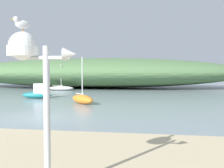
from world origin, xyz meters
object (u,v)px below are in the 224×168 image
at_px(sailboat_by_sandbar, 82,99).
at_px(mast_structure, 30,59).
at_px(sailboat_mid_channel, 61,88).
at_px(seagull_on_radar, 22,24).
at_px(motorboat_off_point, 38,93).

bearing_deg(sailboat_by_sandbar, mast_structure, -78.21).
distance_m(mast_structure, sailboat_mid_channel, 29.53).
height_order(seagull_on_radar, sailboat_mid_channel, sailboat_mid_channel).
height_order(sailboat_by_sandbar, sailboat_mid_channel, sailboat_by_sandbar).
bearing_deg(sailboat_mid_channel, motorboat_off_point, -81.76).
height_order(sailboat_by_sandbar, motorboat_off_point, sailboat_by_sandbar).
xyz_separation_m(sailboat_by_sandbar, sailboat_mid_channel, (-6.57, 13.39, -0.06)).
height_order(mast_structure, sailboat_by_sandbar, sailboat_by_sandbar).
relative_size(mast_structure, sailboat_mid_channel, 0.84).
bearing_deg(motorboat_off_point, sailboat_mid_channel, 98.24).
relative_size(seagull_on_radar, motorboat_off_point, 0.12).
relative_size(sailboat_by_sandbar, motorboat_off_point, 1.28).
bearing_deg(motorboat_off_point, seagull_on_radar, -65.71).
bearing_deg(motorboat_off_point, sailboat_by_sandbar, -32.28).
bearing_deg(sailboat_by_sandbar, motorboat_off_point, 147.72).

